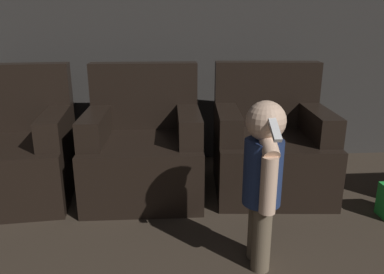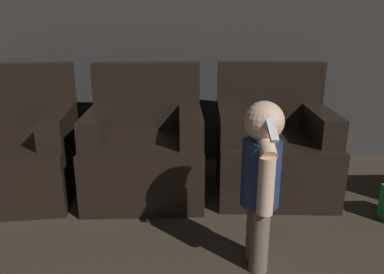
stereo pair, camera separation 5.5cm
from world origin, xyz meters
The scene contains 5 objects.
wall_back centered at (0.00, 4.50, 1.30)m, with size 8.40×0.05×2.60m.
armchair_left centered at (-1.33, 3.77, 0.33)m, with size 0.89×0.87×0.95m.
armchair_middle centered at (-0.36, 3.77, 0.33)m, with size 0.84×0.81×0.95m.
armchair_right centered at (0.60, 3.77, 0.33)m, with size 0.89×0.87×0.95m.
person_toddler centered at (0.28, 2.80, 0.53)m, with size 0.20×0.35×0.90m.
Camera 1 is at (-0.21, 1.09, 1.26)m, focal length 35.00 mm.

